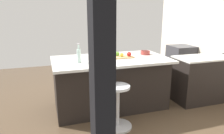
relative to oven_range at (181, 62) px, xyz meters
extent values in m
plane|color=brown|center=(2.46, 1.34, -0.43)|extent=(7.46, 7.46, 0.00)
cube|color=black|center=(0.00, 1.43, 0.00)|extent=(2.16, 0.60, 0.86)
cube|color=#38383D|center=(0.00, 0.00, 0.00)|extent=(0.60, 0.60, 0.86)
cube|color=black|center=(0.00, 0.30, -0.04)|extent=(0.44, 0.01, 0.32)
cube|color=black|center=(2.35, 1.17, 0.02)|extent=(1.98, 0.91, 0.90)
cube|color=silver|center=(2.35, 1.22, 0.49)|extent=(2.04, 1.11, 0.04)
cylinder|color=#B7B7BC|center=(2.46, 1.90, -0.42)|extent=(0.44, 0.44, 0.03)
cylinder|color=#B7B7BC|center=(2.46, 1.90, -0.10)|extent=(0.05, 0.05, 0.63)
cylinder|color=silver|center=(2.46, 1.90, 0.23)|extent=(0.36, 0.36, 0.04)
cube|color=tan|center=(2.12, 1.20, 0.52)|extent=(0.36, 0.24, 0.02)
sphere|color=red|center=(2.02, 1.23, 0.57)|extent=(0.08, 0.08, 0.08)
sphere|color=#609E2D|center=(2.21, 1.13, 0.57)|extent=(0.08, 0.08, 0.08)
sphere|color=gold|center=(2.16, 1.22, 0.57)|extent=(0.07, 0.07, 0.07)
cylinder|color=silver|center=(2.94, 1.35, 0.62)|extent=(0.06, 0.06, 0.22)
cylinder|color=silver|center=(2.94, 1.35, 0.77)|extent=(0.03, 0.03, 0.08)
cylinder|color=#B7B7BC|center=(2.94, 1.35, 0.81)|extent=(0.03, 0.03, 0.02)
cylinder|color=#993833|center=(1.62, 1.07, 0.54)|extent=(0.18, 0.18, 0.07)
cylinder|color=#4C1C19|center=(1.62, 1.07, 0.56)|extent=(0.15, 0.15, 0.05)
camera|label=1|loc=(3.45, 4.67, 1.32)|focal=33.71mm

